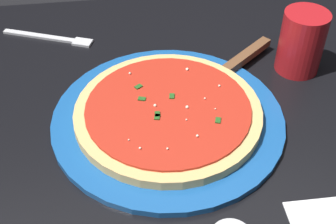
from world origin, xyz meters
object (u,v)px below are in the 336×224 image
pizza_server (233,66)px  fork (53,38)px  serving_plate (168,119)px  pizza (168,112)px  cup_tall_drink (302,42)px

pizza_server → fork: pizza_server is taller
serving_plate → pizza: bearing=-108.9°
pizza_server → fork: bearing=-25.5°
pizza → fork: pizza is taller
serving_plate → pizza_server: size_ratio=1.86×
cup_tall_drink → fork: 0.47m
pizza → cup_tall_drink: bearing=-156.4°
pizza_server → fork: 0.36m
pizza_server → fork: (0.33, -0.16, -0.01)m
fork → pizza_server: bearing=154.5°
pizza_server → fork: size_ratio=1.10×
cup_tall_drink → fork: size_ratio=0.63×
pizza_server → cup_tall_drink: bearing=-179.9°
serving_plate → pizza_server: 0.17m
pizza → fork: bearing=-53.7°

